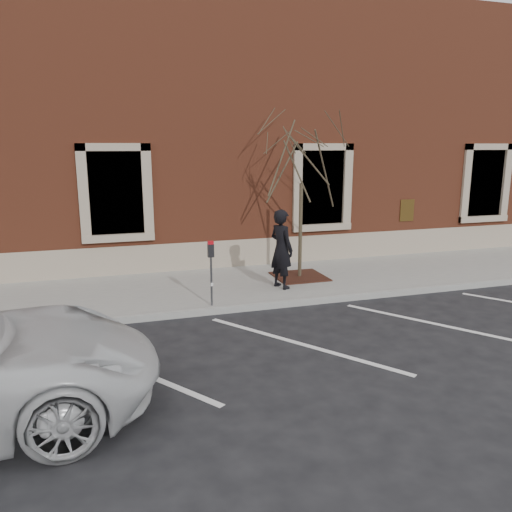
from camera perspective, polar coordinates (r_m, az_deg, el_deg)
name	(u,v)px	position (r m, az deg, el deg)	size (l,w,h in m)	color
ground	(264,308)	(11.46, 0.90, -6.00)	(120.00, 120.00, 0.00)	#28282B
sidewalk_near	(243,285)	(13.04, -1.51, -3.35)	(40.00, 3.50, 0.15)	#A19F97
curb_near	(265,306)	(11.39, 0.98, -5.72)	(40.00, 0.12, 0.15)	#9E9E99
parking_stripes	(301,344)	(9.53, 5.11, -9.97)	(28.00, 4.40, 0.01)	silver
building_civic	(196,135)	(18.38, -6.85, 13.54)	(40.00, 8.62, 8.00)	brown
man	(281,249)	(12.35, 2.92, 0.81)	(0.72, 0.47, 1.97)	black
parking_meter	(211,261)	(10.96, -5.17, -0.59)	(0.13, 0.10, 1.46)	#595B60
tree_grate	(299,276)	(13.59, 4.99, -2.34)	(1.33, 1.33, 0.03)	#3F1D14
sapling	(302,156)	(13.14, 5.26, 11.28)	(2.76, 2.76, 4.60)	#453B2A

